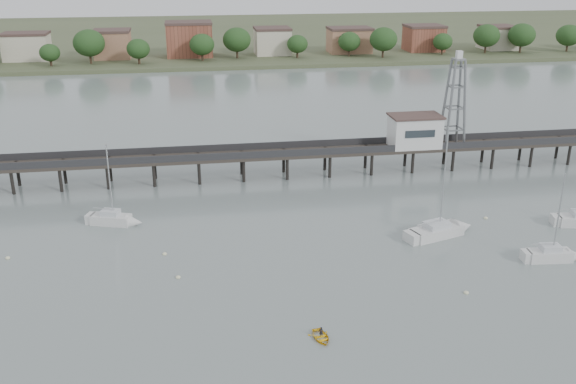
% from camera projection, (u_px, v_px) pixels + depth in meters
% --- Properties ---
extents(pier, '(150.00, 5.00, 5.50)m').
position_uv_depth(pier, '(264.00, 155.00, 102.59)').
color(pier, '#2D2823').
rests_on(pier, ground).
extents(pier_building, '(8.40, 5.40, 5.30)m').
position_uv_depth(pier_building, '(415.00, 131.00, 105.24)').
color(pier_building, silver).
rests_on(pier_building, ground).
extents(lattice_tower, '(3.20, 3.20, 15.50)m').
position_uv_depth(lattice_tower, '(455.00, 103.00, 104.64)').
color(lattice_tower, slate).
rests_on(lattice_tower, ground).
extents(sailboat_b, '(7.30, 4.10, 11.70)m').
position_uv_depth(sailboat_b, '(118.00, 220.00, 85.59)').
color(sailboat_b, silver).
rests_on(sailboat_b, ground).
extents(sailboat_c, '(9.68, 5.46, 15.26)m').
position_uv_depth(sailboat_c, '(446.00, 230.00, 82.66)').
color(sailboat_c, silver).
rests_on(sailboat_c, ground).
extents(sailboat_f, '(6.94, 2.56, 11.37)m').
position_uv_depth(sailboat_f, '(557.00, 255.00, 75.66)').
color(sailboat_f, silver).
rests_on(sailboat_f, ground).
extents(yellow_dinghy, '(2.12, 0.90, 2.87)m').
position_uv_depth(yellow_dinghy, '(321.00, 339.00, 60.52)').
color(yellow_dinghy, yellow).
rests_on(yellow_dinghy, ground).
extents(dinghy_occupant, '(0.42, 1.04, 0.25)m').
position_uv_depth(dinghy_occupant, '(321.00, 339.00, 60.52)').
color(dinghy_occupant, black).
rests_on(dinghy_occupant, ground).
extents(mooring_buoys, '(82.05, 19.52, 0.39)m').
position_uv_depth(mooring_buoys, '(336.00, 256.00, 76.67)').
color(mooring_buoys, beige).
rests_on(mooring_buoys, ground).
extents(far_shore, '(500.00, 170.00, 10.40)m').
position_uv_depth(far_shore, '(213.00, 36.00, 269.65)').
color(far_shore, '#475133').
rests_on(far_shore, ground).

